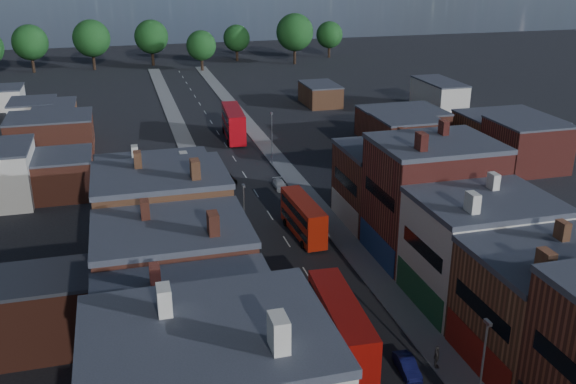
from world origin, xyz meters
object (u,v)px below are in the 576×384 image
bus_2 (234,123)px  car_2 (228,179)px  bus_0 (341,328)px  ped_3 (437,357)px  ped_1 (273,375)px  car_3 (280,185)px  bus_1 (303,217)px  car_1 (407,366)px

bus_2 → car_2: bus_2 is taller
bus_0 → bus_2: 65.60m
car_2 → ped_3: size_ratio=2.17×
ped_1 → bus_0: bearing=-135.8°
bus_0 → car_2: 43.67m
bus_0 → ped_1: (-6.20, -2.21, -1.71)m
ped_3 → bus_2: bearing=19.8°
bus_0 → bus_2: bearing=90.3°
car_3 → ped_1: bearing=-104.0°
bus_1 → ped_1: bus_1 is taller
bus_1 → ped_3: bearing=-85.8°
bus_0 → car_2: size_ratio=2.88×
bus_2 → ped_3: bus_2 is taller
car_1 → car_2: 47.31m
bus_2 → car_3: bus_2 is taller
car_3 → bus_1: bearing=-93.7°
bus_0 → ped_3: 7.81m
car_2 → car_3: 7.86m
car_1 → bus_2: bearing=94.9°
car_1 → bus_0: bearing=146.7°
bus_0 → car_1: size_ratio=3.26×
bus_0 → car_3: size_ratio=3.05×
bus_1 → car_1: size_ratio=2.83×
car_2 → ped_1: size_ratio=2.31×
bus_0 → bus_1: 23.76m
car_2 → car_3: bearing=-40.9°
car_2 → ped_3: ped_3 is taller
bus_1 → car_1: 26.88m
bus_1 → bus_2: (-0.21, 42.04, 0.54)m
bus_0 → bus_1: bearing=84.3°
bus_0 → car_2: (-1.46, 43.59, -2.15)m
bus_1 → car_3: (1.35, 15.84, -1.80)m
bus_1 → bus_2: size_ratio=0.81×
bus_2 → ped_1: bus_2 is taller
car_2 → ped_3: bearing=-87.8°
car_1 → ped_3: bearing=1.7°
ped_1 → bus_2: bearing=-73.6°
car_2 → car_3: size_ratio=1.06×
car_3 → ped_3: bearing=-86.5°
ped_3 → bus_1: bearing=23.5°
bus_1 → car_2: 20.88m
bus_1 → ped_3: bus_1 is taller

